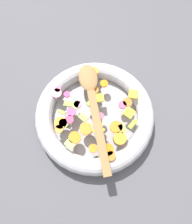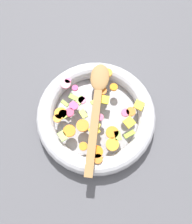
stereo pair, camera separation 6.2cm
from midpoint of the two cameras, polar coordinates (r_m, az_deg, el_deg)
ground_plane at (r=0.67m, az=2.64°, el=-1.83°), size 4.00×4.00×0.00m
skillet at (r=0.65m, az=2.72°, el=-1.22°), size 0.35×0.35×0.05m
chopped_vegetables at (r=0.61m, az=1.94°, el=-1.22°), size 0.26×0.29×0.01m
wooden_spoon at (r=0.62m, az=3.06°, el=1.77°), size 0.09×0.33×0.01m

